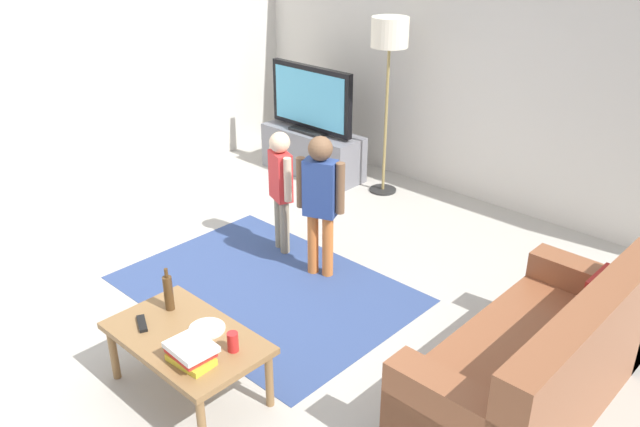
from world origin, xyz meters
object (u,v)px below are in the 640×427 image
Objects in this scene: child_center at (320,194)px; coffee_table at (187,342)px; tv_remote at (142,323)px; child_near_tv at (281,181)px; soda_can at (233,342)px; tv_stand at (313,153)px; couch at (542,369)px; floor_lamp at (389,42)px; plate at (207,329)px; tv at (311,100)px; book_stack at (191,352)px; bottle at (168,292)px.

coffee_table is (0.39, -1.59, -0.34)m from child_center.
tv_remote reaches higher than coffee_table.
child_near_tv is 8.96× the size of soda_can.
couch is at bearing -26.65° from tv_stand.
floor_lamp reaches higher than child_center.
tv_stand is 1.12× the size of child_near_tv.
couch reaches higher than soda_can.
tv_stand reaches higher than plate.
child_center is at bearing -44.20° from tv.
couch is 3.56m from floor_lamp.
tv_remote is at bearing -62.82° from tv_stand.
coffee_table is 0.28m from book_stack.
tv_stand is 5.45× the size of plate.
tv_remote is 0.64m from soda_can.
floor_lamp is 8.09× the size of plate.
book_stack is 1.67× the size of tv_remote.
book_stack is 0.24m from soda_can.
child_near_tv is at bearing 122.46° from book_stack.
child_near_tv is at bearing -54.33° from tv.
tv is at bearing -168.87° from floor_lamp.
tv_stand is 4.22× the size of book_stack.
tv_stand is at bearing 118.56° from bottle.
tv is 6.47× the size of tv_remote.
floor_lamp reaches higher than child_near_tv.
tv_remote is at bearing -84.81° from bottle.
child_center is (-2.02, 0.26, 0.42)m from couch.
soda_can reaches higher than tv_stand.
book_stack is (0.61, -1.71, -0.23)m from child_center.
bottle reaches higher than tv_remote.
floor_lamp is at bearing 111.91° from child_center.
coffee_table is at bearing 151.29° from book_stack.
tv_stand is at bearing 90.00° from tv.
soda_can is 0.28m from plate.
tv_stand is 3.65m from tv_remote.
child_near_tv is 1.91m from coffee_table.
tv_remote is 1.42× the size of soda_can.
tv_stand is 3.45m from bottle.
tv_stand is at bearing 121.93° from coffee_table.
tv_remote is at bearing -62.67° from tv.
floor_lamp is (0.88, 0.17, 0.70)m from tv.
floor_lamp is 3.78m from book_stack.
coffee_table is (-1.63, -1.32, 0.08)m from couch.
couch reaches higher than book_stack.
child_center is 1.66m from soda_can.
coffee_table is at bearing -57.90° from tv.
couch is 1.67× the size of child_near_tv.
book_stack is (1.29, -3.39, -1.06)m from floor_lamp.
coffee_table is 3.51× the size of book_stack.
coffee_table is 0.31m from tv_remote.
child_near_tv is at bearing 172.53° from couch.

